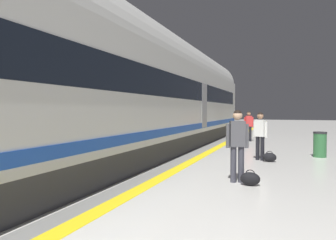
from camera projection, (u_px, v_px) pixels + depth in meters
The scene contains 10 objects.
safety_line_strip at pixel (184, 165), 9.55m from camera, with size 0.36×80.00×0.01m, color yellow.
tactile_edge_band at pixel (174, 165), 9.66m from camera, with size 0.59×80.00×0.01m, color slate.
high_speed_train at pixel (86, 79), 8.35m from camera, with size 2.94×35.98×4.97m.
passenger_near at pixel (237, 140), 7.31m from camera, with size 0.50×0.30×1.69m.
duffel_bag_near at pixel (250, 179), 7.02m from camera, with size 0.44×0.26×0.36m.
passenger_mid at pixel (249, 124), 17.02m from camera, with size 0.48×0.29×1.63m.
suitcase_mid at pixel (242, 135), 17.02m from camera, with size 0.41×0.29×0.65m.
passenger_far at pixel (260, 132), 10.57m from camera, with size 0.47×0.30×1.61m.
duffel_bag_far at pixel (269, 157), 10.24m from camera, with size 0.44×0.26×0.36m.
waste_bin at pixel (320, 144), 11.28m from camera, with size 0.46×0.46×0.91m.
Camera 1 is at (2.16, 0.94, 1.68)m, focal length 33.61 mm.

